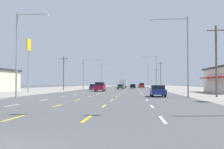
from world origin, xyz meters
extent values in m
plane|color=#4C4C4F|center=(0.00, 66.00, 0.00)|extent=(572.00, 572.00, 0.00)
cube|color=gray|center=(-24.75, 66.00, 0.00)|extent=(28.00, 440.00, 0.01)
cube|color=gray|center=(24.75, 66.00, 0.00)|extent=(28.00, 440.00, 0.01)
cube|color=white|center=(-5.25, 14.50, 0.01)|extent=(0.14, 2.60, 0.01)
cube|color=white|center=(-5.25, 22.00, 0.01)|extent=(0.14, 2.60, 0.01)
cube|color=white|center=(-5.25, 29.50, 0.01)|extent=(0.14, 2.60, 0.01)
cube|color=white|center=(-5.25, 37.00, 0.01)|extent=(0.14, 2.60, 0.01)
cube|color=white|center=(-5.25, 44.50, 0.01)|extent=(0.14, 2.60, 0.01)
cube|color=white|center=(-5.25, 52.00, 0.01)|extent=(0.14, 2.60, 0.01)
cube|color=white|center=(-5.25, 59.50, 0.01)|extent=(0.14, 2.60, 0.01)
cube|color=white|center=(-5.25, 67.00, 0.01)|extent=(0.14, 2.60, 0.01)
cube|color=white|center=(-5.25, 74.50, 0.01)|extent=(0.14, 2.60, 0.01)
cube|color=white|center=(-5.25, 82.00, 0.01)|extent=(0.14, 2.60, 0.01)
cube|color=white|center=(-5.25, 89.50, 0.01)|extent=(0.14, 2.60, 0.01)
cube|color=white|center=(-5.25, 97.00, 0.01)|extent=(0.14, 2.60, 0.01)
cube|color=white|center=(-5.25, 104.50, 0.01)|extent=(0.14, 2.60, 0.01)
cube|color=white|center=(-5.25, 112.00, 0.01)|extent=(0.14, 2.60, 0.01)
cube|color=white|center=(-5.25, 119.50, 0.01)|extent=(0.14, 2.60, 0.01)
cube|color=white|center=(-5.25, 127.00, 0.01)|extent=(0.14, 2.60, 0.01)
cube|color=white|center=(-5.25, 134.50, 0.01)|extent=(0.14, 2.60, 0.01)
cube|color=white|center=(-5.25, 142.00, 0.01)|extent=(0.14, 2.60, 0.01)
cube|color=white|center=(-5.25, 149.50, 0.01)|extent=(0.14, 2.60, 0.01)
cube|color=white|center=(-5.25, 157.00, 0.01)|extent=(0.14, 2.60, 0.01)
cube|color=white|center=(-5.25, 164.50, 0.01)|extent=(0.14, 2.60, 0.01)
cube|color=white|center=(-5.25, 172.00, 0.01)|extent=(0.14, 2.60, 0.01)
cube|color=white|center=(-5.25, 179.50, 0.01)|extent=(0.14, 2.60, 0.01)
cube|color=white|center=(-5.25, 187.00, 0.01)|extent=(0.14, 2.60, 0.01)
cube|color=white|center=(-5.25, 194.50, 0.01)|extent=(0.14, 2.60, 0.01)
cube|color=white|center=(-5.25, 202.00, 0.01)|extent=(0.14, 2.60, 0.01)
cube|color=white|center=(-5.25, 209.50, 0.01)|extent=(0.14, 2.60, 0.01)
cube|color=white|center=(-5.25, 217.00, 0.01)|extent=(0.14, 2.60, 0.01)
cube|color=yellow|center=(-1.75, 7.00, 0.01)|extent=(0.14, 2.60, 0.01)
cube|color=yellow|center=(-1.75, 14.50, 0.01)|extent=(0.14, 2.60, 0.01)
cube|color=yellow|center=(-1.75, 22.00, 0.01)|extent=(0.14, 2.60, 0.01)
cube|color=yellow|center=(-1.75, 29.50, 0.01)|extent=(0.14, 2.60, 0.01)
cube|color=yellow|center=(-1.75, 37.00, 0.01)|extent=(0.14, 2.60, 0.01)
cube|color=yellow|center=(-1.75, 44.50, 0.01)|extent=(0.14, 2.60, 0.01)
cube|color=yellow|center=(-1.75, 52.00, 0.01)|extent=(0.14, 2.60, 0.01)
cube|color=yellow|center=(-1.75, 59.50, 0.01)|extent=(0.14, 2.60, 0.01)
cube|color=yellow|center=(-1.75, 67.00, 0.01)|extent=(0.14, 2.60, 0.01)
cube|color=yellow|center=(-1.75, 74.50, 0.01)|extent=(0.14, 2.60, 0.01)
cube|color=yellow|center=(-1.75, 82.00, 0.01)|extent=(0.14, 2.60, 0.01)
cube|color=yellow|center=(-1.75, 89.50, 0.01)|extent=(0.14, 2.60, 0.01)
cube|color=yellow|center=(-1.75, 97.00, 0.01)|extent=(0.14, 2.60, 0.01)
cube|color=yellow|center=(-1.75, 104.50, 0.01)|extent=(0.14, 2.60, 0.01)
cube|color=yellow|center=(-1.75, 112.00, 0.01)|extent=(0.14, 2.60, 0.01)
cube|color=yellow|center=(-1.75, 119.50, 0.01)|extent=(0.14, 2.60, 0.01)
cube|color=yellow|center=(-1.75, 127.00, 0.01)|extent=(0.14, 2.60, 0.01)
cube|color=yellow|center=(-1.75, 134.50, 0.01)|extent=(0.14, 2.60, 0.01)
cube|color=yellow|center=(-1.75, 142.00, 0.01)|extent=(0.14, 2.60, 0.01)
cube|color=yellow|center=(-1.75, 149.50, 0.01)|extent=(0.14, 2.60, 0.01)
cube|color=yellow|center=(-1.75, 157.00, 0.01)|extent=(0.14, 2.60, 0.01)
cube|color=yellow|center=(-1.75, 164.50, 0.01)|extent=(0.14, 2.60, 0.01)
cube|color=yellow|center=(-1.75, 172.00, 0.01)|extent=(0.14, 2.60, 0.01)
cube|color=yellow|center=(-1.75, 179.50, 0.01)|extent=(0.14, 2.60, 0.01)
cube|color=yellow|center=(-1.75, 187.00, 0.01)|extent=(0.14, 2.60, 0.01)
cube|color=yellow|center=(-1.75, 194.50, 0.01)|extent=(0.14, 2.60, 0.01)
cube|color=yellow|center=(-1.75, 202.00, 0.01)|extent=(0.14, 2.60, 0.01)
cube|color=yellow|center=(-1.75, 209.50, 0.01)|extent=(0.14, 2.60, 0.01)
cube|color=yellow|center=(-1.75, 217.00, 0.01)|extent=(0.14, 2.60, 0.01)
cube|color=yellow|center=(1.75, 7.00, 0.01)|extent=(0.14, 2.60, 0.01)
cube|color=yellow|center=(1.75, 14.50, 0.01)|extent=(0.14, 2.60, 0.01)
cube|color=yellow|center=(1.75, 22.00, 0.01)|extent=(0.14, 2.60, 0.01)
cube|color=yellow|center=(1.75, 29.50, 0.01)|extent=(0.14, 2.60, 0.01)
cube|color=yellow|center=(1.75, 37.00, 0.01)|extent=(0.14, 2.60, 0.01)
cube|color=yellow|center=(1.75, 44.50, 0.01)|extent=(0.14, 2.60, 0.01)
cube|color=yellow|center=(1.75, 52.00, 0.01)|extent=(0.14, 2.60, 0.01)
cube|color=yellow|center=(1.75, 59.50, 0.01)|extent=(0.14, 2.60, 0.01)
cube|color=yellow|center=(1.75, 67.00, 0.01)|extent=(0.14, 2.60, 0.01)
cube|color=yellow|center=(1.75, 74.50, 0.01)|extent=(0.14, 2.60, 0.01)
cube|color=yellow|center=(1.75, 82.00, 0.01)|extent=(0.14, 2.60, 0.01)
cube|color=yellow|center=(1.75, 89.50, 0.01)|extent=(0.14, 2.60, 0.01)
cube|color=yellow|center=(1.75, 97.00, 0.01)|extent=(0.14, 2.60, 0.01)
cube|color=yellow|center=(1.75, 104.50, 0.01)|extent=(0.14, 2.60, 0.01)
cube|color=yellow|center=(1.75, 112.00, 0.01)|extent=(0.14, 2.60, 0.01)
cube|color=yellow|center=(1.75, 119.50, 0.01)|extent=(0.14, 2.60, 0.01)
cube|color=yellow|center=(1.75, 127.00, 0.01)|extent=(0.14, 2.60, 0.01)
cube|color=yellow|center=(1.75, 134.50, 0.01)|extent=(0.14, 2.60, 0.01)
cube|color=yellow|center=(1.75, 142.00, 0.01)|extent=(0.14, 2.60, 0.01)
cube|color=yellow|center=(1.75, 149.50, 0.01)|extent=(0.14, 2.60, 0.01)
cube|color=yellow|center=(1.75, 157.00, 0.01)|extent=(0.14, 2.60, 0.01)
cube|color=yellow|center=(1.75, 164.50, 0.01)|extent=(0.14, 2.60, 0.01)
cube|color=yellow|center=(1.75, 172.00, 0.01)|extent=(0.14, 2.60, 0.01)
cube|color=yellow|center=(1.75, 179.50, 0.01)|extent=(0.14, 2.60, 0.01)
cube|color=yellow|center=(1.75, 187.00, 0.01)|extent=(0.14, 2.60, 0.01)
cube|color=yellow|center=(1.75, 194.50, 0.01)|extent=(0.14, 2.60, 0.01)
cube|color=yellow|center=(1.75, 202.00, 0.01)|extent=(0.14, 2.60, 0.01)
cube|color=yellow|center=(1.75, 209.50, 0.01)|extent=(0.14, 2.60, 0.01)
cube|color=yellow|center=(1.75, 217.00, 0.01)|extent=(0.14, 2.60, 0.01)
cube|color=white|center=(5.25, 7.00, 0.01)|extent=(0.14, 2.60, 0.01)
cube|color=white|center=(5.25, 14.50, 0.01)|extent=(0.14, 2.60, 0.01)
cube|color=white|center=(5.25, 22.00, 0.01)|extent=(0.14, 2.60, 0.01)
cube|color=white|center=(5.25, 29.50, 0.01)|extent=(0.14, 2.60, 0.01)
cube|color=white|center=(5.25, 37.00, 0.01)|extent=(0.14, 2.60, 0.01)
cube|color=white|center=(5.25, 44.50, 0.01)|extent=(0.14, 2.60, 0.01)
cube|color=white|center=(5.25, 52.00, 0.01)|extent=(0.14, 2.60, 0.01)
cube|color=white|center=(5.25, 59.50, 0.01)|extent=(0.14, 2.60, 0.01)
cube|color=white|center=(5.25, 67.00, 0.01)|extent=(0.14, 2.60, 0.01)
cube|color=white|center=(5.25, 74.50, 0.01)|extent=(0.14, 2.60, 0.01)
cube|color=white|center=(5.25, 82.00, 0.01)|extent=(0.14, 2.60, 0.01)
cube|color=white|center=(5.25, 89.50, 0.01)|extent=(0.14, 2.60, 0.01)
cube|color=white|center=(5.25, 97.00, 0.01)|extent=(0.14, 2.60, 0.01)
cube|color=white|center=(5.25, 104.50, 0.01)|extent=(0.14, 2.60, 0.01)
cube|color=white|center=(5.25, 112.00, 0.01)|extent=(0.14, 2.60, 0.01)
cube|color=white|center=(5.25, 119.50, 0.01)|extent=(0.14, 2.60, 0.01)
cube|color=white|center=(5.25, 127.00, 0.01)|extent=(0.14, 2.60, 0.01)
cube|color=white|center=(5.25, 134.50, 0.01)|extent=(0.14, 2.60, 0.01)
cube|color=white|center=(5.25, 142.00, 0.01)|extent=(0.14, 2.60, 0.01)
cube|color=white|center=(5.25, 149.50, 0.01)|extent=(0.14, 2.60, 0.01)
cube|color=white|center=(5.25, 157.00, 0.01)|extent=(0.14, 2.60, 0.01)
cube|color=white|center=(5.25, 164.50, 0.01)|extent=(0.14, 2.60, 0.01)
cube|color=white|center=(5.25, 172.00, 0.01)|extent=(0.14, 2.60, 0.01)
cube|color=white|center=(5.25, 179.50, 0.01)|extent=(0.14, 2.60, 0.01)
cube|color=white|center=(5.25, 187.00, 0.01)|extent=(0.14, 2.60, 0.01)
cube|color=white|center=(5.25, 194.50, 0.01)|extent=(0.14, 2.60, 0.01)
cube|color=white|center=(5.25, 202.00, 0.01)|extent=(0.14, 2.60, 0.01)
cube|color=white|center=(5.25, 209.50, 0.01)|extent=(0.14, 2.60, 0.01)
cube|color=white|center=(5.25, 217.00, 0.01)|extent=(0.14, 2.60, 0.01)
cube|color=navy|center=(6.99, 29.94, 0.63)|extent=(1.80, 4.50, 0.62)
cube|color=black|center=(6.99, 29.84, 1.20)|extent=(1.62, 2.10, 0.52)
cylinder|color=black|center=(6.22, 31.49, 0.32)|extent=(0.22, 0.64, 0.64)
cylinder|color=black|center=(7.76, 31.49, 0.32)|extent=(0.22, 0.64, 0.64)
cylinder|color=black|center=(6.22, 28.39, 0.32)|extent=(0.22, 0.64, 0.64)
cylinder|color=black|center=(7.76, 28.39, 0.32)|extent=(0.22, 0.64, 0.64)
cube|color=maroon|center=(-3.30, 53.44, 0.84)|extent=(1.98, 4.90, 0.92)
cube|color=black|center=(-3.30, 53.39, 1.64)|extent=(1.82, 2.70, 0.68)
cylinder|color=black|center=(-4.14, 55.14, 0.38)|extent=(0.26, 0.76, 0.76)
cylinder|color=black|center=(-2.46, 55.14, 0.38)|extent=(0.26, 0.76, 0.76)
cylinder|color=black|center=(-4.14, 51.74, 0.38)|extent=(0.26, 0.76, 0.76)
cylinder|color=black|center=(-2.46, 51.74, 0.38)|extent=(0.26, 0.76, 0.76)
cube|color=#4C196B|center=(-6.84, 67.76, 0.63)|extent=(1.72, 3.90, 0.66)
cube|color=black|center=(-6.84, 67.51, 1.25)|extent=(1.58, 1.90, 0.58)
cylinder|color=black|center=(-7.58, 69.16, 0.30)|extent=(0.20, 0.60, 0.60)
cylinder|color=black|center=(-6.10, 69.16, 0.30)|extent=(0.20, 0.60, 0.60)
cylinder|color=black|center=(-7.58, 66.36, 0.30)|extent=(0.20, 0.60, 0.60)
cylinder|color=black|center=(-6.10, 66.36, 0.30)|extent=(0.20, 0.60, 0.60)
cube|color=#235B2D|center=(-0.08, 78.14, 0.63)|extent=(1.80, 4.50, 0.62)
cube|color=black|center=(-0.08, 78.04, 1.20)|extent=(1.62, 2.10, 0.52)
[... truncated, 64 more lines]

